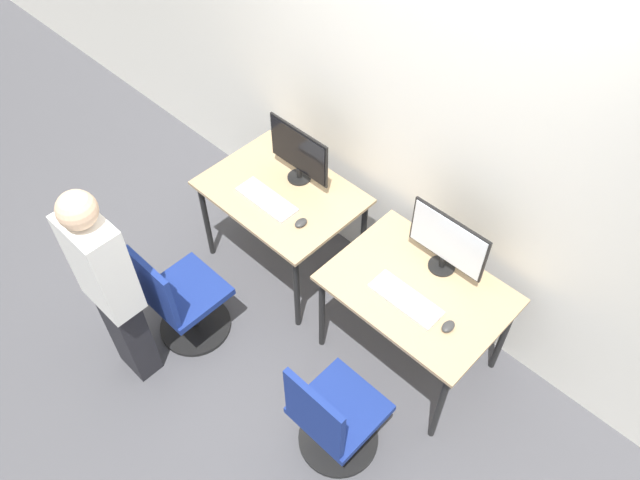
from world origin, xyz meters
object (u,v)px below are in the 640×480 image
at_px(monitor_right, 447,242).
at_px(keyboard_right, 406,299).
at_px(monitor_left, 299,153).
at_px(mouse_right, 448,326).
at_px(person_left, 109,286).
at_px(mouse_left, 301,223).
at_px(keyboard_left, 267,200).
at_px(office_chair_right, 333,420).
at_px(office_chair_left, 181,302).

distance_m(monitor_right, keyboard_right, 0.40).
bearing_deg(monitor_left, monitor_right, 2.41).
bearing_deg(keyboard_right, monitor_left, 165.72).
relative_size(keyboard_right, mouse_right, 4.83).
bearing_deg(person_left, mouse_left, 71.78).
bearing_deg(keyboard_left, person_left, -93.28).
relative_size(keyboard_left, keyboard_right, 1.00).
bearing_deg(monitor_left, keyboard_left, -90.00).
bearing_deg(office_chair_right, person_left, -160.39).
distance_m(monitor_left, keyboard_right, 1.20).
bearing_deg(mouse_right, mouse_left, -179.09).
bearing_deg(keyboard_right, person_left, -136.87).
relative_size(person_left, office_chair_right, 1.79).
height_order(monitor_left, office_chair_left, monitor_left).
bearing_deg(monitor_right, keyboard_right, -90.00).
relative_size(keyboard_left, office_chair_right, 0.50).
height_order(person_left, monitor_right, person_left).
xyz_separation_m(person_left, monitor_right, (1.21, 1.47, 0.11)).
distance_m(keyboard_left, mouse_right, 1.42).
relative_size(monitor_right, office_chair_right, 0.58).
bearing_deg(keyboard_right, mouse_right, 3.29).
xyz_separation_m(office_chair_left, person_left, (-0.04, -0.37, 0.49)).
distance_m(monitor_left, monitor_right, 1.14).
height_order(mouse_left, keyboard_right, mouse_left).
distance_m(office_chair_left, monitor_right, 1.72).
height_order(keyboard_right, office_chair_right, office_chair_right).
relative_size(monitor_right, mouse_right, 5.56).
relative_size(keyboard_left, mouse_right, 4.83).
bearing_deg(person_left, keyboard_left, 86.72).
bearing_deg(mouse_right, monitor_right, 131.23).
relative_size(monitor_left, mouse_right, 5.56).
bearing_deg(office_chair_right, monitor_left, 141.68).
distance_m(monitor_left, office_chair_right, 1.67).
height_order(keyboard_left, mouse_right, mouse_right).
relative_size(person_left, monitor_right, 3.10).
distance_m(keyboard_left, person_left, 1.13).
bearing_deg(person_left, office_chair_left, 84.14).
bearing_deg(mouse_left, mouse_right, 0.91).
xyz_separation_m(keyboard_right, mouse_right, (0.28, 0.02, 0.01)).
height_order(keyboard_left, person_left, person_left).
bearing_deg(person_left, mouse_right, 37.59).
distance_m(mouse_left, office_chair_right, 1.20).
bearing_deg(monitor_left, office_chair_left, -91.45).
bearing_deg(person_left, keyboard_right, 43.13).
bearing_deg(office_chair_left, mouse_left, 66.34).
xyz_separation_m(monitor_right, mouse_right, (0.28, -0.32, -0.20)).
distance_m(mouse_left, office_chair_left, 0.92).
relative_size(monitor_left, office_chair_left, 0.58).
height_order(keyboard_left, office_chair_left, office_chair_left).
relative_size(office_chair_left, person_left, 0.56).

